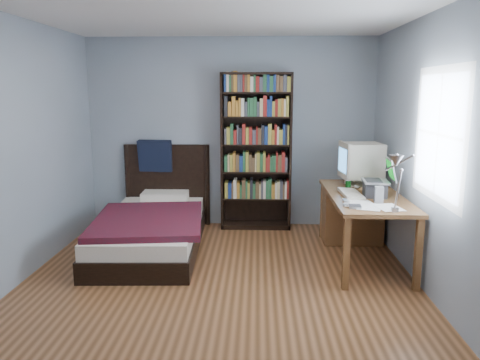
{
  "coord_description": "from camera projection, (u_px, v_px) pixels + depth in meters",
  "views": [
    {
      "loc": [
        0.36,
        -4.14,
        1.82
      ],
      "look_at": [
        0.18,
        0.56,
        0.91
      ],
      "focal_mm": 35.0,
      "sensor_mm": 36.0,
      "label": 1
    }
  ],
  "objects": [
    {
      "name": "room",
      "position": [
        220.0,
        154.0,
        4.18
      ],
      "size": [
        4.2,
        4.24,
        2.5
      ],
      "color": "brown",
      "rests_on": "ground"
    },
    {
      "name": "mouse",
      "position": [
        356.0,
        187.0,
        5.26
      ],
      "size": [
        0.06,
        0.1,
        0.03
      ],
      "primitive_type": "ellipsoid",
      "color": "silver",
      "rests_on": "desk"
    },
    {
      "name": "crt_monitor",
      "position": [
        361.0,
        161.0,
        5.38
      ],
      "size": [
        0.47,
        0.44,
        0.5
      ],
      "color": "beige",
      "rests_on": "desk"
    },
    {
      "name": "external_drive",
      "position": [
        355.0,
        207.0,
        4.39
      ],
      "size": [
        0.12,
        0.12,
        0.02
      ],
      "primitive_type": "cube",
      "rotation": [
        0.0,
        0.0,
        -0.08
      ],
      "color": "gray",
      "rests_on": "desk"
    },
    {
      "name": "desk",
      "position": [
        355.0,
        211.0,
        5.48
      ],
      "size": [
        0.75,
        1.67,
        0.73
      ],
      "color": "brown",
      "rests_on": "floor"
    },
    {
      "name": "soda_can",
      "position": [
        348.0,
        185.0,
        5.16
      ],
      "size": [
        0.06,
        0.06,
        0.11
      ],
      "primitive_type": "cylinder",
      "color": "#07360A",
      "rests_on": "desk"
    },
    {
      "name": "keyboard",
      "position": [
        351.0,
        194.0,
        4.9
      ],
      "size": [
        0.21,
        0.49,
        0.05
      ],
      "primitive_type": "cube",
      "rotation": [
        0.0,
        0.07,
        0.03
      ],
      "color": "#B8B099",
      "rests_on": "desk"
    },
    {
      "name": "desk_lamp",
      "position": [
        396.0,
        167.0,
        3.82
      ],
      "size": [
        0.22,
        0.49,
        0.58
      ],
      "color": "#99999E",
      "rests_on": "desk"
    },
    {
      "name": "phone_silver",
      "position": [
        346.0,
        200.0,
        4.64
      ],
      "size": [
        0.05,
        0.1,
        0.02
      ],
      "primitive_type": "cube",
      "rotation": [
        0.0,
        0.0,
        0.04
      ],
      "color": "silver",
      "rests_on": "desk"
    },
    {
      "name": "phone_grey",
      "position": [
        346.0,
        204.0,
        4.48
      ],
      "size": [
        0.08,
        0.11,
        0.02
      ],
      "primitive_type": "cube",
      "rotation": [
        0.0,
        0.0,
        -0.36
      ],
      "color": "gray",
      "rests_on": "desk"
    },
    {
      "name": "bed",
      "position": [
        153.0,
        225.0,
        5.51
      ],
      "size": [
        1.3,
        2.23,
        1.16
      ],
      "color": "black",
      "rests_on": "floor"
    },
    {
      "name": "laptop",
      "position": [
        377.0,
        186.0,
        4.85
      ],
      "size": [
        0.35,
        0.35,
        0.4
      ],
      "color": "#2D2D30",
      "rests_on": "desk"
    },
    {
      "name": "speaker",
      "position": [
        379.0,
        195.0,
        4.58
      ],
      "size": [
        0.09,
        0.09,
        0.16
      ],
      "primitive_type": "cube",
      "rotation": [
        0.0,
        0.0,
        -0.12
      ],
      "color": "gray",
      "rests_on": "desk"
    },
    {
      "name": "bookshelf",
      "position": [
        256.0,
        152.0,
        6.12
      ],
      "size": [
        0.92,
        0.3,
        2.04
      ],
      "color": "black",
      "rests_on": "floor"
    }
  ]
}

